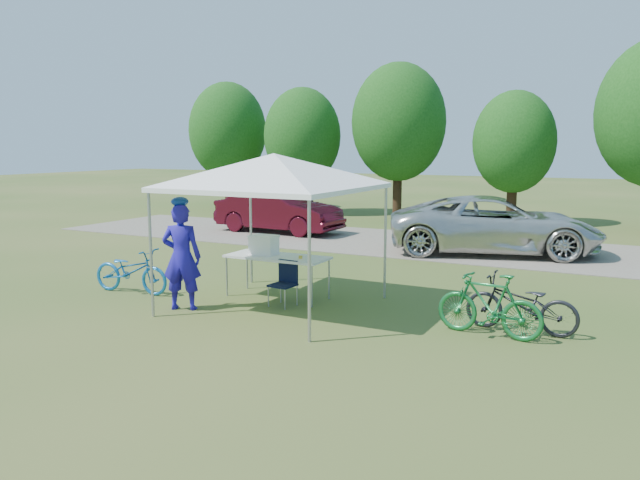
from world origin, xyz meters
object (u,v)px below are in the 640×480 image
at_px(minivan, 495,225).
at_px(bike_dark, 521,304).
at_px(bike_blue, 131,271).
at_px(sedan, 278,211).
at_px(folding_chair, 285,279).
at_px(bike_green, 489,305).
at_px(cyclist, 182,257).
at_px(folding_table, 277,258).
at_px(cooler, 264,245).

bearing_deg(minivan, bike_dark, 178.90).
xyz_separation_m(bike_blue, sedan, (-1.84, 8.64, 0.29)).
bearing_deg(sedan, folding_chair, -145.55).
bearing_deg(bike_dark, minivan, -163.13).
relative_size(bike_green, sedan, 0.38).
distance_m(bike_green, minivan, 7.58).
distance_m(bike_dark, minivan, 7.26).
height_order(bike_blue, bike_green, bike_green).
relative_size(folding_chair, sedan, 0.19).
height_order(cyclist, minivan, cyclist).
bearing_deg(minivan, cyclist, 140.10).
height_order(folding_chair, bike_green, bike_green).
bearing_deg(bike_green, folding_table, -92.56).
height_order(minivan, sedan, minivan).
xyz_separation_m(cooler, bike_green, (4.40, -0.63, -0.50)).
xyz_separation_m(bike_blue, bike_dark, (7.23, 0.79, 0.01)).
relative_size(cooler, cyclist, 0.28).
height_order(cooler, bike_green, cooler).
height_order(folding_chair, cooler, cooler).
height_order(folding_table, bike_green, bike_green).
bearing_deg(folding_table, cyclist, -124.43).
relative_size(cyclist, bike_green, 1.15).
xyz_separation_m(folding_chair, sedan, (-5.00, 8.06, 0.25)).
bearing_deg(minivan, bike_blue, 129.41).
xyz_separation_m(folding_table, cyclist, (-1.03, -1.51, 0.18)).
relative_size(bike_blue, bike_dark, 0.98).
bearing_deg(folding_chair, cooler, 155.14).
bearing_deg(folding_chair, cyclist, -137.68).
distance_m(minivan, sedan, 7.25).
bearing_deg(bike_green, bike_dark, 142.44).
relative_size(cooler, sedan, 0.12).
bearing_deg(bike_dark, sedan, -128.99).
relative_size(cyclist, bike_dark, 1.09).
xyz_separation_m(folding_chair, minivan, (2.20, 7.22, 0.30)).
relative_size(cooler, minivan, 0.09).
bearing_deg(folding_chair, sedan, 127.70).
height_order(folding_chair, bike_blue, bike_blue).
bearing_deg(bike_green, cooler, -91.98).
bearing_deg(cooler, folding_chair, -30.76).
xyz_separation_m(folding_table, bike_blue, (-2.73, -1.00, -0.32)).
relative_size(bike_dark, sedan, 0.40).
height_order(bike_green, bike_dark, bike_green).
bearing_deg(minivan, sedan, 67.23).
height_order(folding_chair, cyclist, cyclist).
xyz_separation_m(bike_blue, minivan, (5.36, 7.80, 0.34)).
bearing_deg(bike_green, bike_blue, -80.69).
distance_m(cooler, cyclist, 1.68).
distance_m(folding_table, bike_green, 4.17).
distance_m(folding_table, cooler, 0.38).
xyz_separation_m(cooler, cyclist, (-0.74, -1.51, -0.06)).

